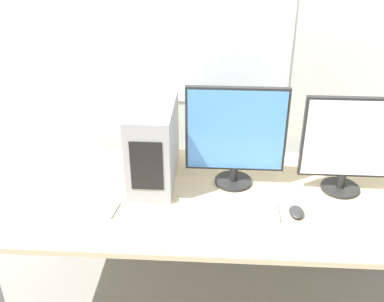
# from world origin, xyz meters

# --- Properties ---
(wall_back) EXTENTS (8.00, 0.07, 2.70)m
(wall_back) POSITION_xyz_m (0.00, 1.03, 1.35)
(wall_back) COLOR silver
(wall_back) RESTS_ON ground_plane
(desk) EXTENTS (2.14, 0.90, 0.74)m
(desk) POSITION_xyz_m (0.00, 0.45, 0.70)
(desk) COLOR #D1BA8E
(desk) RESTS_ON ground_plane
(pc_tower) EXTENTS (0.21, 0.46, 0.41)m
(pc_tower) POSITION_xyz_m (-0.31, 0.58, 0.94)
(pc_tower) COLOR #9E9EA3
(pc_tower) RESTS_ON desk
(monitor_main) EXTENTS (0.48, 0.19, 0.51)m
(monitor_main) POSITION_xyz_m (0.09, 0.56, 1.01)
(monitor_main) COLOR black
(monitor_main) RESTS_ON desk
(monitor_right_near) EXTENTS (0.44, 0.19, 0.49)m
(monitor_right_near) POSITION_xyz_m (0.62, 0.53, 0.99)
(monitor_right_near) COLOR black
(monitor_right_near) RESTS_ON desk
(keyboard) EXTENTS (0.46, 0.14, 0.02)m
(keyboard) POSITION_xyz_m (0.06, 0.31, 0.75)
(keyboard) COLOR silver
(keyboard) RESTS_ON desk
(mouse) EXTENTS (0.07, 0.10, 0.03)m
(mouse) POSITION_xyz_m (0.37, 0.31, 0.75)
(mouse) COLOR #2D2D2D
(mouse) RESTS_ON desk
(cell_phone) EXTENTS (0.08, 0.13, 0.01)m
(cell_phone) POSITION_xyz_m (-0.48, 0.29, 0.74)
(cell_phone) COLOR #99999E
(cell_phone) RESTS_ON desk
(paper_sheet_left) EXTENTS (0.32, 0.36, 0.00)m
(paper_sheet_left) POSITION_xyz_m (-0.86, 0.20, 0.74)
(paper_sheet_left) COLOR white
(paper_sheet_left) RESTS_ON desk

